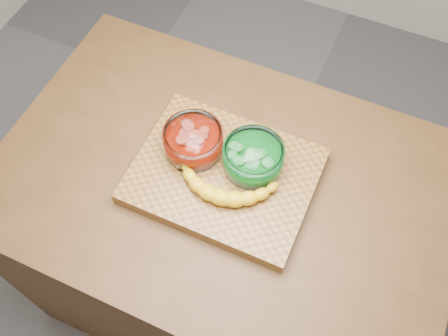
% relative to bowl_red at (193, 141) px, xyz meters
% --- Properties ---
extents(ground, '(3.50, 3.50, 0.00)m').
position_rel_bowl_red_xyz_m(ground, '(0.10, -0.03, -0.97)').
color(ground, '#5B5A5F').
rests_on(ground, ground).
extents(counter, '(1.20, 0.80, 0.90)m').
position_rel_bowl_red_xyz_m(counter, '(0.10, -0.03, -0.52)').
color(counter, '#4A2E16').
rests_on(counter, ground).
extents(cutting_board, '(0.45, 0.35, 0.04)m').
position_rel_bowl_red_xyz_m(cutting_board, '(0.10, -0.03, -0.05)').
color(cutting_board, brown).
rests_on(cutting_board, counter).
extents(bowl_red, '(0.15, 0.15, 0.07)m').
position_rel_bowl_red_xyz_m(bowl_red, '(0.00, 0.00, 0.00)').
color(bowl_red, white).
rests_on(bowl_red, cutting_board).
extents(bowl_green, '(0.15, 0.15, 0.07)m').
position_rel_bowl_red_xyz_m(bowl_green, '(0.16, 0.02, 0.00)').
color(bowl_green, white).
rests_on(bowl_green, cutting_board).
extents(banana, '(0.29, 0.14, 0.04)m').
position_rel_bowl_red_xyz_m(banana, '(0.12, -0.07, -0.02)').
color(banana, gold).
rests_on(banana, cutting_board).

